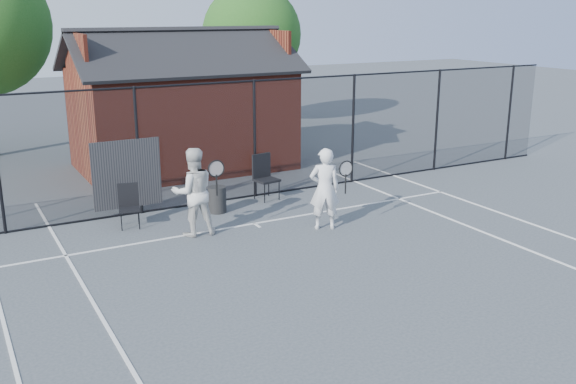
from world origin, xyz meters
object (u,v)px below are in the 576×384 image
clubhouse (182,115)px  player_front (325,189)px  player_back (193,192)px  waste_bin (217,200)px  chair_right (267,178)px  chair_left (129,207)px

clubhouse → player_front: clubhouse is taller
player_back → waste_bin: 1.73m
player_back → clubhouse: bearing=72.3°
clubhouse → chair_right: size_ratio=5.76×
player_back → player_front: bearing=-20.5°
chair_left → chair_right: chair_right is taller
chair_left → chair_right: 3.68m
player_front → waste_bin: (-1.61, 2.22, -0.59)m
clubhouse → waste_bin: bearing=-100.6°
player_back → chair_right: (2.56, 1.63, -0.39)m
player_back → chair_left: size_ratio=2.01×
clubhouse → waste_bin: size_ratio=10.36×
player_front → chair_right: bearing=92.1°
chair_right → waste_bin: 1.59m
player_front → chair_left: player_front is taller
player_back → waste_bin: bearing=50.0°
player_front → player_back: (-2.65, 0.99, 0.04)m
chair_left → chair_right: (3.65, 0.50, 0.09)m
clubhouse → chair_right: 4.56m
chair_left → chair_right: bearing=21.1°
player_back → chair_right: bearing=32.5°
waste_bin → chair_right: bearing=14.7°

